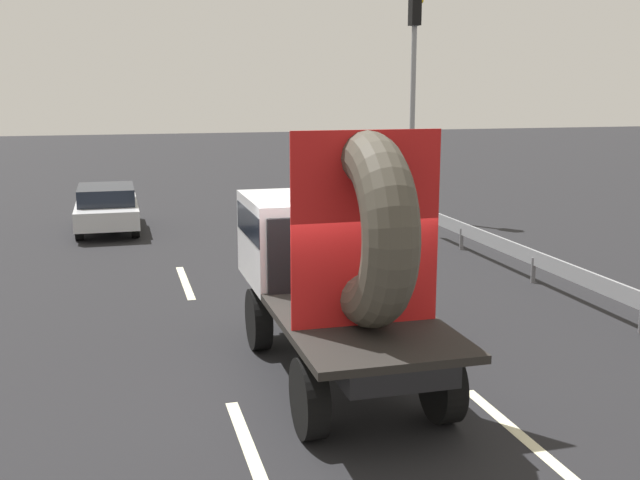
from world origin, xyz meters
The scene contains 9 objects.
ground_plane centered at (0.00, 0.00, 0.00)m, with size 120.00×120.00×0.00m, color black.
flatbed_truck centered at (0.26, 0.82, 1.75)m, with size 2.02×5.22×3.61m.
distant_sedan centered at (-2.95, 13.16, 0.70)m, with size 1.72×4.01×1.31m.
traffic_light centered at (6.34, 12.87, 4.37)m, with size 0.42×0.36×6.83m.
guardrail centered at (5.83, 2.81, 0.53)m, with size 0.10×14.00×0.71m.
lane_dash_left_near centered at (-1.35, -1.15, 0.00)m, with size 2.27×0.16×0.01m, color beige.
lane_dash_left_far centered at (-1.35, 6.54, 0.00)m, with size 2.86×0.16×0.01m, color beige.
lane_dash_right_near centered at (1.86, -1.81, 0.00)m, with size 2.69×0.16×0.01m, color beige.
lane_dash_right_far centered at (1.86, 6.86, 0.00)m, with size 2.27×0.16×0.01m, color beige.
Camera 1 is at (-2.69, -9.44, 4.11)m, focal length 42.72 mm.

